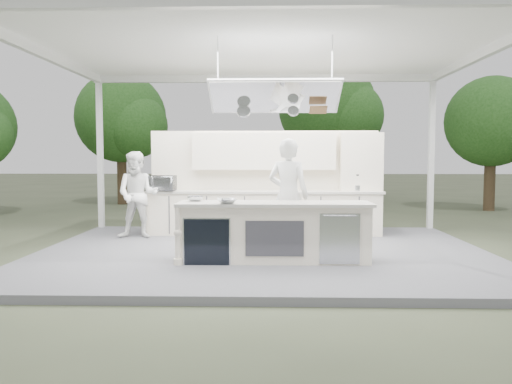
{
  "coord_description": "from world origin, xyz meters",
  "views": [
    {
      "loc": [
        0.11,
        -8.87,
        1.79
      ],
      "look_at": [
        -0.13,
        0.4,
        1.14
      ],
      "focal_mm": 35.0,
      "sensor_mm": 36.0,
      "label": 1
    }
  ],
  "objects_px": {
    "demo_island": "(273,232)",
    "back_counter": "(264,212)",
    "head_chef": "(288,196)",
    "sous_chef": "(138,195)"
  },
  "relations": [
    {
      "from": "demo_island",
      "to": "head_chef",
      "type": "distance_m",
      "value": 0.95
    },
    {
      "from": "demo_island",
      "to": "back_counter",
      "type": "distance_m",
      "value": 2.82
    },
    {
      "from": "sous_chef",
      "to": "back_counter",
      "type": "bearing_deg",
      "value": 12.98
    },
    {
      "from": "back_counter",
      "to": "head_chef",
      "type": "height_order",
      "value": "head_chef"
    },
    {
      "from": "sous_chef",
      "to": "head_chef",
      "type": "bearing_deg",
      "value": -25.5
    },
    {
      "from": "head_chef",
      "to": "sous_chef",
      "type": "xyz_separation_m",
      "value": [
        -3.05,
        1.49,
        -0.1
      ]
    },
    {
      "from": "demo_island",
      "to": "back_counter",
      "type": "height_order",
      "value": "same"
    },
    {
      "from": "back_counter",
      "to": "sous_chef",
      "type": "distance_m",
      "value": 2.7
    },
    {
      "from": "back_counter",
      "to": "head_chef",
      "type": "distance_m",
      "value": 2.18
    },
    {
      "from": "back_counter",
      "to": "demo_island",
      "type": "bearing_deg",
      "value": -86.37
    }
  ]
}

